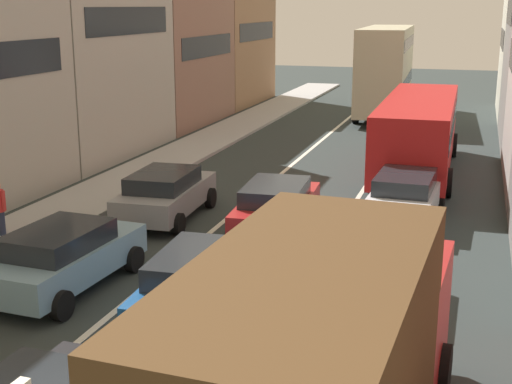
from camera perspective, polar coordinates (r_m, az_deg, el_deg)
sidewalk_left at (r=28.40m, az=-8.15°, el=1.94°), size 2.60×64.00×0.14m
lane_stripe_left at (r=26.69m, az=1.61°, el=1.12°), size 0.16×60.00×0.01m
lane_stripe_right at (r=26.01m, az=8.84°, el=0.59°), size 0.16×60.00×0.01m
building_row_left at (r=31.09m, az=-16.87°, el=11.45°), size 7.20×43.90×11.50m
removalist_box_truck at (r=9.21m, az=5.50°, el=-13.14°), size 2.99×7.80×3.58m
sedan_centre_lane_second at (r=14.71m, az=-4.34°, el=-7.17°), size 2.26×4.40×1.49m
wagon_left_lane_second at (r=16.69m, az=-15.12°, el=-4.96°), size 2.26×4.40×1.49m
hatchback_centre_lane_third at (r=20.03m, az=1.64°, el=-1.16°), size 2.29×4.41×1.49m
sedan_left_lane_third at (r=21.60m, az=-7.23°, el=-0.10°), size 2.24×4.39×1.49m
sedan_right_lane_behind_truck at (r=16.17m, az=8.90°, el=-5.26°), size 2.08×4.31×1.49m
wagon_right_lane_far at (r=21.62m, az=11.82°, el=-0.28°), size 2.19×4.36×1.49m
bus_mid_queue_primary at (r=27.68m, az=12.84°, el=4.95°), size 2.90×10.53×2.90m
bus_far_queue_secondary at (r=42.32m, az=10.32°, el=9.80°), size 3.15×10.60×5.06m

